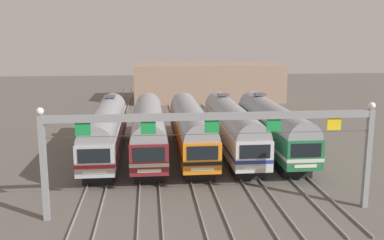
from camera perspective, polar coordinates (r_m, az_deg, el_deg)
name	(u,v)px	position (r m, az deg, el deg)	size (l,w,h in m)	color
ground_plane	(191,155)	(41.18, -0.16, -4.58)	(160.00, 160.00, 0.00)	#5B564F
track_bed	(178,119)	(57.65, -1.79, 0.08)	(16.98, 70.00, 0.15)	gray
commuter_train_stainless	(106,129)	(40.54, -11.12, -1.14)	(2.88, 18.06, 5.05)	#B2B5BA
commuter_train_maroon	(149,128)	(40.34, -5.64, -1.04)	(2.88, 18.06, 4.77)	maroon
commuter_train_orange	(191,127)	(40.52, -0.17, -0.93)	(2.88, 18.06, 4.77)	orange
commuter_train_silver	(232,126)	(41.07, 5.21, -0.81)	(2.88, 18.06, 5.05)	silver
commuter_train_green	(273,125)	(41.96, 10.41, -0.69)	(2.88, 18.06, 5.05)	#236B42
catenary_gantry	(212,133)	(26.89, 2.59, -1.68)	(20.71, 0.44, 6.97)	gray
maintenance_building	(208,82)	(74.31, 2.04, 4.92)	(24.38, 10.00, 6.10)	gray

